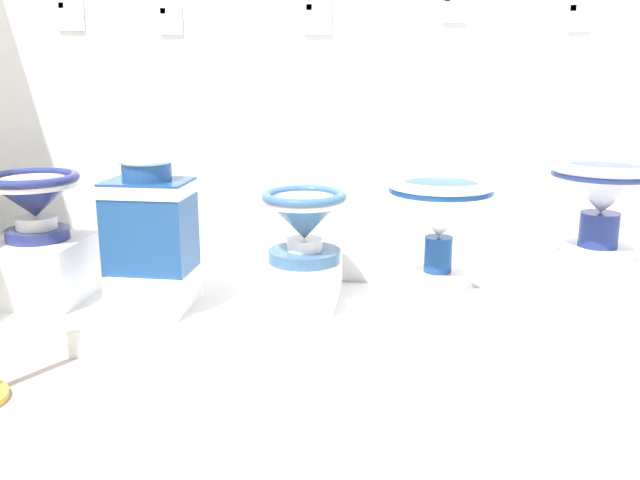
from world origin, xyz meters
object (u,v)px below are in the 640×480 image
plinth_block_broad_patterned (436,302)px  antique_toilet_slender_white (603,192)px  antique_toilet_rightmost (149,214)px  antique_toilet_tall_cobalt (304,219)px  plinth_block_rightmost (154,289)px  info_placard_second (171,19)px  plinth_block_tall_cobalt (305,282)px  plinth_block_central_ornate (41,269)px  info_placard_first (70,15)px  antique_toilet_central_ornate (34,197)px  info_placard_third (318,17)px  info_placard_fifth (580,17)px  antique_toilet_broad_patterned (440,210)px  info_placard_fourth (454,7)px  plinth_block_slender_white (592,296)px

plinth_block_broad_patterned → antique_toilet_slender_white: size_ratio=0.75×
antique_toilet_rightmost → antique_toilet_tall_cobalt: 0.63m
antique_toilet_rightmost → antique_toilet_tall_cobalt: (0.61, 0.16, -0.04)m
plinth_block_rightmost → info_placard_second: bearing=94.0°
plinth_block_tall_cobalt → antique_toilet_slender_white: size_ratio=0.97×
plinth_block_central_ornate → info_placard_first: 1.15m
antique_toilet_central_ornate → info_placard_second: info_placard_second is taller
plinth_block_central_ornate → info_placard_third: 1.62m
plinth_block_rightmost → antique_toilet_tall_cobalt: (0.61, 0.16, 0.28)m
plinth_block_tall_cobalt → info_placard_first: bearing=164.6°
plinth_block_rightmost → info_placard_fifth: bearing=15.1°
antique_toilet_rightmost → info_placard_first: size_ratio=3.48×
antique_toilet_tall_cobalt → plinth_block_broad_patterned: size_ratio=1.20×
plinth_block_rightmost → antique_toilet_tall_cobalt: size_ratio=0.91×
antique_toilet_broad_patterned → plinth_block_broad_patterned: bearing=90.0°
antique_toilet_slender_white → info_placard_fourth: size_ratio=3.25×
antique_toilet_broad_patterned → plinth_block_rightmost: bearing=-178.5°
plinth_block_central_ornate → plinth_block_tall_cobalt: 1.14m
plinth_block_central_ornate → antique_toilet_broad_patterned: (1.69, -0.01, 0.31)m
antique_toilet_slender_white → info_placard_fourth: (-0.55, 0.47, 0.68)m
antique_toilet_rightmost → antique_toilet_slender_white: antique_toilet_slender_white is taller
plinth_block_tall_cobalt → plinth_block_slender_white: (1.14, -0.17, 0.05)m
plinth_block_rightmost → plinth_block_tall_cobalt: (0.61, 0.16, 0.01)m
antique_toilet_central_ornate → antique_toilet_tall_cobalt: size_ratio=1.09×
info_placard_third → info_placard_fifth: (1.08, -0.00, -0.01)m
plinth_block_rightmost → antique_toilet_rightmost: 0.32m
plinth_block_rightmost → antique_toilet_rightmost: size_ratio=0.67×
plinth_block_tall_cobalt → info_placard_second: (-0.65, 0.31, 1.09)m
antique_toilet_central_ornate → plinth_block_rightmost: size_ratio=1.20×
plinth_block_broad_patterned → antique_toilet_broad_patterned: (0.00, -0.00, 0.38)m
antique_toilet_tall_cobalt → antique_toilet_slender_white: bearing=-8.4°
plinth_block_central_ornate → antique_toilet_tall_cobalt: antique_toilet_tall_cobalt is taller
info_placard_first → info_placard_fourth: 1.71m
antique_toilet_central_ornate → info_placard_third: info_placard_third is taller
plinth_block_slender_white → info_placard_second: 2.12m
info_placard_first → info_placard_second: info_placard_first is taller
plinth_block_tall_cobalt → info_placard_second: bearing=154.6°
antique_toilet_slender_white → plinth_block_slender_white: bearing=0.0°
antique_toilet_slender_white → antique_toilet_rightmost: bearing=179.6°
plinth_block_tall_cobalt → plinth_block_broad_patterned: size_ratio=1.30×
plinth_block_central_ornate → info_placard_fourth: (1.73, 0.42, 1.09)m
plinth_block_central_ornate → plinth_block_tall_cobalt: size_ratio=1.01×
info_placard_second → plinth_block_slender_white: bearing=-14.9°
antique_toilet_central_ornate → info_placard_fifth: bearing=10.6°
plinth_block_tall_cobalt → info_placard_fourth: (0.59, 0.31, 1.13)m
antique_toilet_tall_cobalt → info_placard_first: 1.43m
info_placard_first → antique_toilet_tall_cobalt: bearing=-15.4°
plinth_block_slender_white → info_placard_third: bearing=157.1°
plinth_block_central_ornate → info_placard_fifth: bearing=10.6°
plinth_block_central_ornate → antique_toilet_central_ornate: 0.32m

